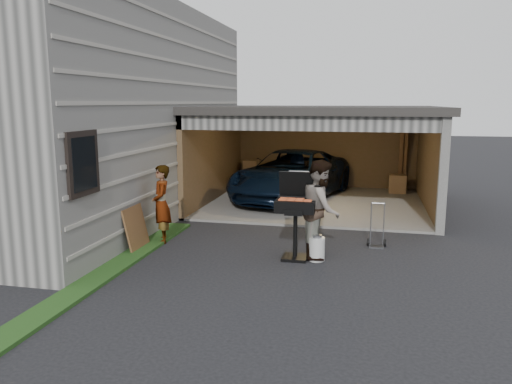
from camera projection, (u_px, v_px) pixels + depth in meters
ground at (237, 272)px, 8.99m from camera, size 80.00×80.00×0.00m
house at (62, 112)px, 13.64m from camera, size 7.00×11.00×5.50m
groundcover_strip at (95, 280)px, 8.51m from camera, size 0.50×8.00×0.06m
garage at (319, 141)px, 15.01m from camera, size 6.80×6.30×2.90m
minivan at (292, 176)px, 15.49m from camera, size 3.54×5.76×1.49m
woman at (161, 204)px, 10.77m from camera, size 0.63×0.73×1.70m
man at (321, 209)px, 9.73m from camera, size 0.76×0.96×1.93m
bbq_grill at (296, 208)px, 9.60m from camera, size 0.76×0.66×1.68m
propane_tank at (317, 249)px, 9.61m from camera, size 0.34×0.34×0.46m
plywood_panel at (136, 228)px, 10.29m from camera, size 0.23×0.82×0.90m
hand_truck at (377, 238)px, 10.54m from camera, size 0.39×0.28×0.95m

